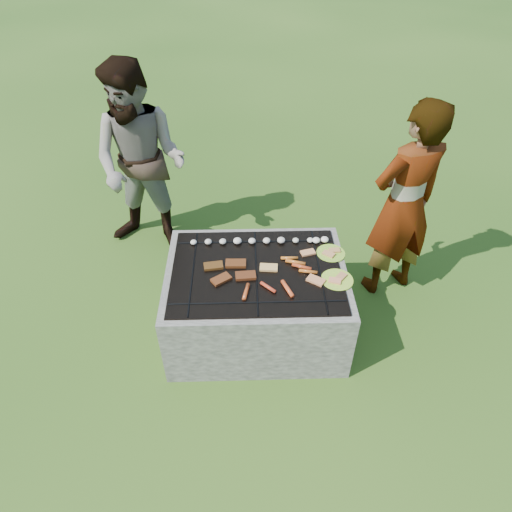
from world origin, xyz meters
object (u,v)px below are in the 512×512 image
Objects in this scene: plate_near at (337,280)px; cook at (404,205)px; plate_far at (331,253)px; bystander at (141,163)px; fire_pit at (256,302)px.

cook reaches higher than plate_near.
plate_far is at bearing 6.03° from cook.
plate_far and plate_near have the same top height.
bystander reaches higher than cook.
plate_near is at bearing -23.83° from bystander.
cook is at bearing 44.85° from plate_near.
fire_pit is 5.22× the size of plate_far.
cook is at bearing -2.11° from bystander.
plate_near is 1.97m from bystander.
bystander is (-0.96, 1.12, 0.58)m from fire_pit.
fire_pit is 0.67m from plate_far.
fire_pit is 4.92× the size of plate_near.
plate_far is 0.15× the size of cook.
cook is 0.97× the size of bystander.
plate_near is at bearing -89.94° from plate_far.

